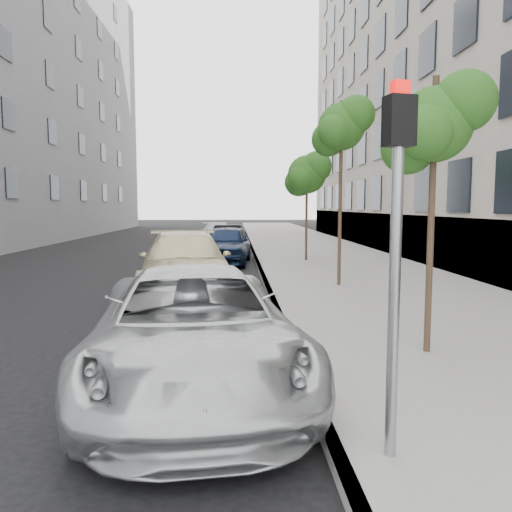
{
  "coord_description": "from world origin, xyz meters",
  "views": [
    {
      "loc": [
        0.25,
        -5.88,
        2.37
      ],
      "look_at": [
        0.62,
        2.74,
        1.5
      ],
      "focal_mm": 35.0,
      "sensor_mm": 36.0,
      "label": 1
    }
  ],
  "objects": [
    {
      "name": "sedan_rear",
      "position": [
        -0.83,
        25.45,
        0.66
      ],
      "size": [
        2.35,
        4.73,
        1.32
      ],
      "primitive_type": "imported",
      "rotation": [
        0.0,
        0.0,
        0.11
      ],
      "color": "#B5B7BE",
      "rests_on": "ground"
    },
    {
      "name": "minivan",
      "position": [
        -0.3,
        0.55,
        0.77
      ],
      "size": [
        3.19,
        5.82,
        1.54
      ],
      "primitive_type": "imported",
      "rotation": [
        0.0,
        0.0,
        0.12
      ],
      "color": "silver",
      "rests_on": "ground"
    },
    {
      "name": "signal_pole",
      "position": [
        1.63,
        -1.65,
        2.18
      ],
      "size": [
        0.27,
        0.22,
        3.27
      ],
      "rotation": [
        0.0,
        0.0,
        0.2
      ],
      "color": "#939699",
      "rests_on": "sidewalk"
    },
    {
      "name": "tree_mid",
      "position": [
        3.23,
        8.0,
        4.52
      ],
      "size": [
        1.65,
        1.45,
        5.21
      ],
      "color": "#38281C",
      "rests_on": "sidewalk"
    },
    {
      "name": "tree_far",
      "position": [
        3.23,
        14.5,
        3.64
      ],
      "size": [
        1.86,
        1.66,
        4.42
      ],
      "color": "#38281C",
      "rests_on": "sidewalk"
    },
    {
      "name": "ground",
      "position": [
        0.0,
        0.0,
        0.0
      ],
      "size": [
        160.0,
        160.0,
        0.0
      ],
      "primitive_type": "plane",
      "color": "black",
      "rests_on": "ground"
    },
    {
      "name": "tree_near",
      "position": [
        3.23,
        1.5,
        3.55
      ],
      "size": [
        1.51,
        1.31,
        4.16
      ],
      "color": "#38281C",
      "rests_on": "sidewalk"
    },
    {
      "name": "sedan_blue",
      "position": [
        -0.1,
        14.58,
        0.79
      ],
      "size": [
        2.29,
        4.77,
        1.57
      ],
      "primitive_type": "imported",
      "rotation": [
        0.0,
        0.0,
        -0.1
      ],
      "color": "#111E38",
      "rests_on": "ground"
    },
    {
      "name": "suv",
      "position": [
        -1.07,
        7.35,
        0.83
      ],
      "size": [
        3.0,
        5.96,
        1.66
      ],
      "primitive_type": "imported",
      "rotation": [
        0.0,
        0.0,
        0.12
      ],
      "color": "beige",
      "rests_on": "ground"
    },
    {
      "name": "curb",
      "position": [
        1.18,
        24.0,
        0.07
      ],
      "size": [
        0.15,
        72.0,
        0.14
      ],
      "primitive_type": "cube",
      "color": "#9E9B93",
      "rests_on": "ground"
    },
    {
      "name": "sedan_black",
      "position": [
        -0.1,
        20.53,
        0.68
      ],
      "size": [
        1.91,
        4.24,
        1.35
      ],
      "primitive_type": "imported",
      "rotation": [
        0.0,
        0.0,
        -0.12
      ],
      "color": "black",
      "rests_on": "ground"
    },
    {
      "name": "sidewalk",
      "position": [
        4.3,
        24.0,
        0.07
      ],
      "size": [
        6.4,
        72.0,
        0.14
      ],
      "primitive_type": "cube",
      "color": "gray",
      "rests_on": "ground"
    }
  ]
}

